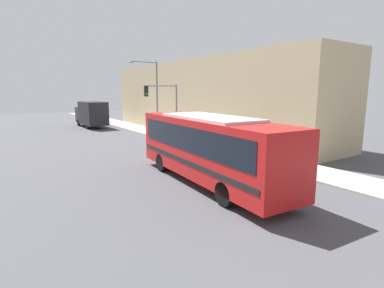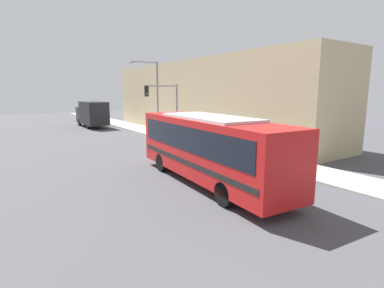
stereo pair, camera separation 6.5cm
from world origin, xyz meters
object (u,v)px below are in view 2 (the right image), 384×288
Objects in this scene: city_bus at (209,145)px; fire_hydrant at (271,160)px; delivery_truck at (92,113)px; pedestrian_near_corner at (251,145)px; traffic_light_pole at (166,102)px; street_lamp at (154,92)px; parking_meter at (221,141)px.

fire_hydrant is at bearing 9.89° from city_bus.
delivery_truck reaches higher than pedestrian_near_corner.
pedestrian_near_corner is (3.77, -24.74, -0.80)m from delivery_truck.
fire_hydrant is at bearing -85.00° from traffic_light_pole.
pedestrian_near_corner is at bearing -86.96° from street_lamp.
delivery_truck reaches higher than parking_meter.
delivery_truck is 1.41× the size of traffic_light_pole.
traffic_light_pole reaches higher than city_bus.
fire_hydrant is 4.83m from parking_meter.
city_bus is at bearing -174.45° from fire_hydrant.
delivery_truck is 0.97× the size of street_lamp.
traffic_light_pole is 3.04× the size of pedestrian_near_corner.
street_lamp reaches higher than delivery_truck.
fire_hydrant is 11.86m from traffic_light_pole.
parking_meter is at bearing 50.18° from city_bus.
street_lamp is 4.42× the size of pedestrian_near_corner.
traffic_light_pole is 4.15× the size of parking_meter.
pedestrian_near_corner reaches higher than fire_hydrant.
fire_hydrant is at bearing -89.35° from street_lamp.
city_bus is 1.51× the size of delivery_truck.
delivery_truck is 15.82m from traffic_light_pole.
pedestrian_near_corner is (5.68, 2.70, -1.00)m from city_bus.
pedestrian_near_corner is (0.52, -2.61, 0.01)m from parking_meter.
street_lamp is 13.65m from pedestrian_near_corner.
fire_hydrant is 15.89m from street_lamp.
fire_hydrant is at bearing -90.00° from parking_meter.
city_bus is at bearing -154.56° from pedestrian_near_corner.
city_bus is 27.51m from delivery_truck.
city_bus is at bearing -107.44° from street_lamp.
parking_meter is 0.73× the size of pedestrian_near_corner.
street_lamp reaches higher than pedestrian_near_corner.
city_bus is 7.47m from parking_meter.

